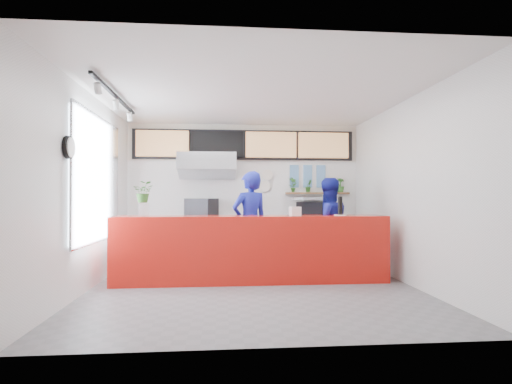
% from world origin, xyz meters
% --- Properties ---
extents(floor, '(5.00, 5.00, 0.00)m').
position_xyz_m(floor, '(0.00, 0.00, 0.00)').
color(floor, slate).
rests_on(floor, ground).
extents(ceiling, '(5.00, 5.00, 0.00)m').
position_xyz_m(ceiling, '(0.00, 0.00, 3.00)').
color(ceiling, silver).
extents(wall_back, '(5.00, 0.00, 5.00)m').
position_xyz_m(wall_back, '(0.00, 2.50, 1.50)').
color(wall_back, white).
rests_on(wall_back, ground).
extents(wall_left, '(0.00, 5.00, 5.00)m').
position_xyz_m(wall_left, '(-2.50, 0.00, 1.50)').
color(wall_left, white).
rests_on(wall_left, ground).
extents(wall_right, '(0.00, 5.00, 5.00)m').
position_xyz_m(wall_right, '(2.50, 0.00, 1.50)').
color(wall_right, white).
rests_on(wall_right, ground).
extents(service_counter, '(4.50, 0.60, 1.10)m').
position_xyz_m(service_counter, '(0.00, 0.40, 0.55)').
color(service_counter, red).
rests_on(service_counter, ground).
extents(cream_band, '(5.00, 0.02, 0.80)m').
position_xyz_m(cream_band, '(0.00, 2.49, 2.60)').
color(cream_band, beige).
rests_on(cream_band, wall_back).
extents(prep_bench, '(1.80, 0.60, 0.90)m').
position_xyz_m(prep_bench, '(-0.80, 2.20, 0.45)').
color(prep_bench, '#B2B5BA').
rests_on(prep_bench, ground).
extents(panini_oven, '(0.71, 0.71, 0.48)m').
position_xyz_m(panini_oven, '(-0.91, 2.20, 1.14)').
color(panini_oven, black).
rests_on(panini_oven, prep_bench).
extents(extraction_hood, '(1.20, 0.70, 0.35)m').
position_xyz_m(extraction_hood, '(-0.80, 2.15, 2.15)').
color(extraction_hood, '#B2B5BA').
rests_on(extraction_hood, ceiling).
extents(hood_lip, '(1.20, 0.69, 0.31)m').
position_xyz_m(hood_lip, '(-0.80, 2.15, 1.95)').
color(hood_lip, '#B2B5BA').
rests_on(hood_lip, ceiling).
extents(right_bench, '(1.80, 0.60, 0.90)m').
position_xyz_m(right_bench, '(1.50, 2.20, 0.45)').
color(right_bench, '#B2B5BA').
rests_on(right_bench, ground).
extents(espresso_machine, '(0.72, 0.58, 0.41)m').
position_xyz_m(espresso_machine, '(1.42, 2.20, 1.10)').
color(espresso_machine, black).
rests_on(espresso_machine, right_bench).
extents(espresso_tray, '(0.78, 0.66, 0.06)m').
position_xyz_m(espresso_tray, '(1.42, 2.20, 1.38)').
color(espresso_tray, '#B4B7BC').
rests_on(espresso_tray, espresso_machine).
extents(herb_shelf, '(1.40, 0.18, 0.04)m').
position_xyz_m(herb_shelf, '(1.60, 2.40, 1.50)').
color(herb_shelf, brown).
rests_on(herb_shelf, wall_back).
extents(menu_board_far_left, '(1.10, 0.10, 0.55)m').
position_xyz_m(menu_board_far_left, '(-1.75, 2.38, 2.55)').
color(menu_board_far_left, tan).
rests_on(menu_board_far_left, wall_back).
extents(menu_board_mid_left, '(1.10, 0.10, 0.55)m').
position_xyz_m(menu_board_mid_left, '(-0.59, 2.38, 2.55)').
color(menu_board_mid_left, black).
rests_on(menu_board_mid_left, wall_back).
extents(menu_board_mid_right, '(1.10, 0.10, 0.55)m').
position_xyz_m(menu_board_mid_right, '(0.57, 2.38, 2.55)').
color(menu_board_mid_right, tan).
rests_on(menu_board_mid_right, wall_back).
extents(menu_board_far_right, '(1.10, 0.10, 0.55)m').
position_xyz_m(menu_board_far_right, '(1.73, 2.38, 2.55)').
color(menu_board_far_right, tan).
rests_on(menu_board_far_right, wall_back).
extents(soffit, '(4.80, 0.04, 0.65)m').
position_xyz_m(soffit, '(0.00, 2.46, 2.55)').
color(soffit, black).
rests_on(soffit, wall_back).
extents(window_pane, '(0.04, 2.20, 1.90)m').
position_xyz_m(window_pane, '(-2.47, 0.30, 1.70)').
color(window_pane, silver).
rests_on(window_pane, wall_left).
extents(window_frame, '(0.03, 2.30, 2.00)m').
position_xyz_m(window_frame, '(-2.45, 0.30, 1.70)').
color(window_frame, '#B2B5BA').
rests_on(window_frame, wall_left).
extents(wall_clock_rim, '(0.05, 0.30, 0.30)m').
position_xyz_m(wall_clock_rim, '(-2.46, -0.90, 2.05)').
color(wall_clock_rim, black).
rests_on(wall_clock_rim, wall_left).
extents(wall_clock_face, '(0.02, 0.26, 0.26)m').
position_xyz_m(wall_clock_face, '(-2.43, -0.90, 2.05)').
color(wall_clock_face, white).
rests_on(wall_clock_face, wall_left).
extents(track_rail, '(0.05, 2.40, 0.04)m').
position_xyz_m(track_rail, '(-2.10, 0.00, 2.94)').
color(track_rail, black).
rests_on(track_rail, ceiling).
extents(dec_plate_a, '(0.24, 0.03, 0.24)m').
position_xyz_m(dec_plate_a, '(0.15, 2.47, 1.75)').
color(dec_plate_a, silver).
rests_on(dec_plate_a, wall_back).
extents(dec_plate_b, '(0.24, 0.03, 0.24)m').
position_xyz_m(dec_plate_b, '(0.45, 2.47, 1.65)').
color(dec_plate_b, silver).
rests_on(dec_plate_b, wall_back).
extents(dec_plate_c, '(0.24, 0.03, 0.24)m').
position_xyz_m(dec_plate_c, '(0.15, 2.47, 1.45)').
color(dec_plate_c, silver).
rests_on(dec_plate_c, wall_back).
extents(dec_plate_d, '(0.24, 0.03, 0.24)m').
position_xyz_m(dec_plate_d, '(0.50, 2.47, 1.90)').
color(dec_plate_d, silver).
rests_on(dec_plate_d, wall_back).
extents(photo_frame_a, '(0.20, 0.02, 0.25)m').
position_xyz_m(photo_frame_a, '(1.10, 2.48, 2.00)').
color(photo_frame_a, '#598CBF').
rests_on(photo_frame_a, wall_back).
extents(photo_frame_b, '(0.20, 0.02, 0.25)m').
position_xyz_m(photo_frame_b, '(1.40, 2.48, 2.00)').
color(photo_frame_b, '#598CBF').
rests_on(photo_frame_b, wall_back).
extents(photo_frame_c, '(0.20, 0.02, 0.25)m').
position_xyz_m(photo_frame_c, '(1.70, 2.48, 2.00)').
color(photo_frame_c, '#598CBF').
rests_on(photo_frame_c, wall_back).
extents(photo_frame_d, '(0.20, 0.02, 0.25)m').
position_xyz_m(photo_frame_d, '(1.10, 2.48, 1.75)').
color(photo_frame_d, '#598CBF').
rests_on(photo_frame_d, wall_back).
extents(photo_frame_e, '(0.20, 0.02, 0.25)m').
position_xyz_m(photo_frame_e, '(1.40, 2.48, 1.75)').
color(photo_frame_e, '#598CBF').
rests_on(photo_frame_e, wall_back).
extents(photo_frame_f, '(0.20, 0.02, 0.25)m').
position_xyz_m(photo_frame_f, '(1.70, 2.48, 1.75)').
color(photo_frame_f, '#598CBF').
rests_on(photo_frame_f, wall_back).
extents(staff_center, '(0.81, 0.69, 1.87)m').
position_xyz_m(staff_center, '(0.01, 0.86, 0.93)').
color(staff_center, navy).
rests_on(staff_center, ground).
extents(staff_right, '(0.97, 0.82, 1.76)m').
position_xyz_m(staff_right, '(1.44, 0.96, 0.88)').
color(staff_right, navy).
rests_on(staff_right, ground).
extents(herb_a, '(0.21, 0.18, 0.33)m').
position_xyz_m(herb_a, '(1.06, 2.40, 1.69)').
color(herb_a, '#2D6724').
rests_on(herb_a, herb_shelf).
extents(herb_b, '(0.19, 0.17, 0.28)m').
position_xyz_m(herb_b, '(1.41, 2.40, 1.66)').
color(herb_b, '#2D6724').
rests_on(herb_b, herb_shelf).
extents(herb_c, '(0.26, 0.23, 0.27)m').
position_xyz_m(herb_c, '(1.83, 2.40, 1.65)').
color(herb_c, '#2D6724').
rests_on(herb_c, herb_shelf).
extents(herb_d, '(0.18, 0.16, 0.32)m').
position_xyz_m(herb_d, '(2.11, 2.40, 1.68)').
color(herb_d, '#2D6724').
rests_on(herb_d, herb_shelf).
extents(glass_vase, '(0.17, 0.17, 0.21)m').
position_xyz_m(glass_vase, '(-1.75, 0.37, 1.20)').
color(glass_vase, silver).
rests_on(glass_vase, service_counter).
extents(basil_vase, '(0.31, 0.27, 0.35)m').
position_xyz_m(basil_vase, '(-1.75, 0.37, 1.49)').
color(basil_vase, '#2D6724').
rests_on(basil_vase, glass_vase).
extents(napkin_holder, '(0.19, 0.14, 0.15)m').
position_xyz_m(napkin_holder, '(0.72, 0.33, 1.17)').
color(napkin_holder, white).
rests_on(napkin_holder, service_counter).
extents(white_plate, '(0.23, 0.23, 0.02)m').
position_xyz_m(white_plate, '(1.49, 0.34, 1.11)').
color(white_plate, white).
rests_on(white_plate, service_counter).
extents(pepper_mill, '(0.10, 0.10, 0.30)m').
position_xyz_m(pepper_mill, '(1.49, 0.34, 1.27)').
color(pepper_mill, black).
rests_on(pepper_mill, white_plate).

